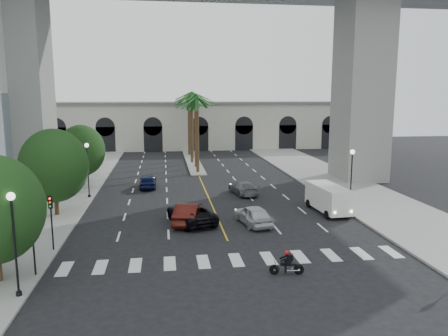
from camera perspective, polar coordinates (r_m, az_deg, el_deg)
ground at (r=28.37m, az=1.10°, el=-10.82°), size 140.00×140.00×0.00m
sidewalk_left at (r=43.77m, az=-22.04°, el=-4.07°), size 8.00×100.00×0.15m
sidewalk_right at (r=46.54m, az=16.66°, el=-2.98°), size 8.00×100.00×0.15m
median at (r=65.13m, az=-4.13°, el=0.95°), size 2.00×24.00×0.20m
pier_building at (r=81.55m, az=-4.97°, el=5.63°), size 71.00×10.50×8.50m
bridge at (r=49.60m, az=1.10°, el=19.62°), size 75.00×13.00×26.00m
palm_a at (r=54.42m, az=-3.53°, el=8.76°), size 3.20×3.20×10.30m
palm_b at (r=58.41m, az=-3.74°, el=9.09°), size 3.20×3.20×10.60m
palm_c at (r=62.39m, az=-4.29°, el=8.70°), size 3.20×3.20×10.10m
palm_d at (r=66.39m, az=-4.22°, el=9.39°), size 3.20×3.20×10.90m
palm_e at (r=70.37m, az=-4.63°, el=9.02°), size 3.20×3.20×10.40m
palm_f at (r=74.38m, az=-4.58°, el=9.26°), size 3.20×3.20×10.70m
street_tree_mid at (r=37.74m, az=-21.31°, el=0.28°), size 5.44×5.44×7.21m
street_tree_far at (r=49.42m, az=-18.13°, el=2.17°), size 5.04×5.04×6.68m
lamp_post_left_near at (r=23.42m, az=-25.73°, el=-7.95°), size 0.40×0.40×5.35m
lamp_post_left_far at (r=43.38m, az=-17.38°, el=0.32°), size 0.40×0.40×5.35m
lamp_post_right at (r=38.22m, az=16.30°, el=-0.84°), size 0.40×0.40×5.35m
traffic_signal_near at (r=25.88m, az=-23.73°, el=-7.83°), size 0.25×0.18×3.65m
traffic_signal_far at (r=29.59m, az=-21.65°, el=-5.55°), size 0.25×0.18×3.65m
motorcycle_rider at (r=25.01m, az=8.33°, el=-12.26°), size 1.93×0.52×1.39m
car_a at (r=33.73m, az=3.85°, el=-6.13°), size 2.62×4.73×1.52m
car_b at (r=34.09m, az=-4.66°, el=-5.87°), size 2.79×5.22×1.63m
car_c at (r=34.19m, az=-4.33°, el=-5.89°), size 4.17×6.12×1.56m
car_d at (r=43.63m, az=2.53°, el=-2.59°), size 2.69×4.93×1.36m
car_e at (r=47.25m, az=-9.91°, el=-1.73°), size 1.72×4.23×1.44m
cargo_van at (r=37.94m, az=13.50°, el=-3.79°), size 2.48×5.50×2.29m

